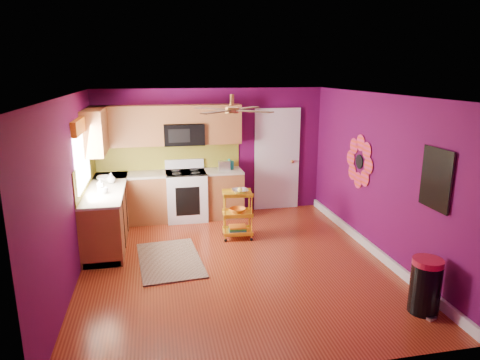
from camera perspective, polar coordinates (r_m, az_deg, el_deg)
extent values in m
plane|color=maroon|center=(6.59, -0.66, -11.01)|extent=(5.00, 5.00, 0.00)
cube|color=#540942|center=(8.57, -3.82, 3.75)|extent=(4.50, 0.04, 2.50)
cube|color=#540942|center=(3.86, 6.34, -9.77)|extent=(4.50, 0.04, 2.50)
cube|color=#540942|center=(6.16, -21.72, -1.47)|extent=(0.04, 5.00, 2.50)
cube|color=#540942|center=(6.92, 17.92, 0.53)|extent=(0.04, 5.00, 2.50)
cube|color=silver|center=(5.96, -0.73, 11.26)|extent=(4.50, 5.00, 0.04)
cube|color=white|center=(7.27, 17.00, -8.55)|extent=(0.05, 4.90, 0.14)
cube|color=brown|center=(7.63, -17.24, -4.43)|extent=(0.60, 2.30, 0.90)
cube|color=brown|center=(8.40, -9.22, -2.24)|extent=(2.80, 0.60, 0.90)
cube|color=beige|center=(7.49, -17.50, -1.03)|extent=(0.63, 2.30, 0.04)
cube|color=beige|center=(8.27, -9.35, 0.88)|extent=(2.80, 0.63, 0.04)
cube|color=black|center=(7.76, -17.02, -7.23)|extent=(0.54, 2.30, 0.10)
cube|color=black|center=(8.52, -9.11, -4.82)|extent=(2.80, 0.54, 0.10)
cube|color=white|center=(8.38, -7.16, -2.13)|extent=(0.76, 0.66, 0.92)
cube|color=black|center=(8.26, -7.26, 0.96)|extent=(0.76, 0.62, 0.03)
cube|color=white|center=(8.51, -7.43, 2.15)|extent=(0.76, 0.06, 0.18)
cube|color=black|center=(8.07, -6.98, -2.84)|extent=(0.45, 0.02, 0.55)
cube|color=brown|center=(8.26, -14.81, 6.95)|extent=(1.32, 0.33, 0.75)
cube|color=brown|center=(8.35, -2.43, 7.49)|extent=(0.72, 0.33, 0.75)
cube|color=brown|center=(8.24, -7.59, 8.72)|extent=(0.76, 0.33, 0.34)
cube|color=brown|center=(7.82, -18.63, 6.29)|extent=(0.33, 1.30, 0.75)
cube|color=black|center=(8.25, -7.49, 6.07)|extent=(0.76, 0.38, 0.40)
cube|color=#686A17|center=(8.50, -9.50, 3.13)|extent=(2.80, 0.01, 0.51)
cube|color=#686A17|center=(7.47, -19.87, 0.90)|extent=(0.01, 2.30, 0.51)
cube|color=white|center=(7.10, -20.36, 3.14)|extent=(0.03, 1.20, 1.00)
cube|color=orange|center=(7.03, -20.45, 6.91)|extent=(0.08, 1.35, 0.22)
cube|color=white|center=(8.86, 4.91, 2.61)|extent=(0.85, 0.04, 2.05)
cube|color=white|center=(8.84, 4.95, 2.58)|extent=(0.95, 0.02, 2.15)
sphere|color=#BF8C3F|center=(8.91, 6.99, 2.45)|extent=(0.07, 0.07, 0.07)
cylinder|color=black|center=(7.41, 15.61, 2.36)|extent=(0.01, 0.24, 0.24)
cube|color=#1AAB9E|center=(5.70, 24.75, 0.13)|extent=(0.03, 0.52, 0.72)
cube|color=black|center=(5.70, 24.63, 0.12)|extent=(0.01, 0.56, 0.76)
cylinder|color=#BF8C3F|center=(6.16, -1.08, 10.61)|extent=(0.06, 0.06, 0.16)
cylinder|color=#BF8C3F|center=(6.17, -1.08, 9.32)|extent=(0.20, 0.20, 0.08)
cube|color=#4C2D19|center=(6.49, 0.86, 9.56)|extent=(0.47, 0.47, 0.01)
cube|color=#4C2D19|center=(6.40, -3.92, 9.46)|extent=(0.47, 0.47, 0.01)
cube|color=#4C2D19|center=(5.87, -3.21, 9.03)|extent=(0.47, 0.47, 0.01)
cube|color=#4C2D19|center=(5.97, 1.97, 9.13)|extent=(0.47, 0.47, 0.01)
cube|color=black|center=(6.75, -9.34, -10.45)|extent=(1.03, 1.56, 0.02)
cylinder|color=yellow|center=(7.20, -1.98, -5.11)|extent=(0.02, 0.02, 0.78)
cylinder|color=yellow|center=(7.24, 1.56, -4.98)|extent=(0.02, 0.02, 0.78)
cylinder|color=yellow|center=(7.49, -2.17, -4.32)|extent=(0.02, 0.02, 0.78)
cylinder|color=yellow|center=(7.54, 1.23, -4.20)|extent=(0.02, 0.02, 0.78)
sphere|color=black|center=(7.34, -1.95, -8.03)|extent=(0.05, 0.05, 0.05)
sphere|color=black|center=(7.39, 1.54, -7.88)|extent=(0.05, 0.05, 0.05)
sphere|color=black|center=(7.63, -2.14, -7.14)|extent=(0.05, 0.05, 0.05)
sphere|color=black|center=(7.67, 1.22, -7.01)|extent=(0.05, 0.05, 0.05)
cube|color=yellow|center=(7.25, -0.34, -1.89)|extent=(0.53, 0.41, 0.03)
cube|color=yellow|center=(7.36, -0.34, -4.54)|extent=(0.53, 0.41, 0.03)
cube|color=yellow|center=(7.47, -0.33, -6.93)|extent=(0.53, 0.41, 0.03)
imported|color=beige|center=(7.24, 0.02, -1.51)|extent=(0.30, 0.30, 0.07)
sphere|color=yellow|center=(7.24, 0.02, -1.35)|extent=(0.09, 0.09, 0.09)
imported|color=orange|center=(7.34, -0.34, -4.12)|extent=(0.31, 0.31, 0.09)
cube|color=navy|center=(7.46, -0.33, -6.70)|extent=(0.31, 0.24, 0.04)
cube|color=#267233|center=(7.45, -0.33, -6.45)|extent=(0.31, 0.24, 0.03)
cube|color=orange|center=(7.44, -0.33, -6.24)|extent=(0.31, 0.24, 0.03)
cylinder|color=black|center=(5.70, 23.44, -13.13)|extent=(0.46, 0.46, 0.61)
cylinder|color=#B81A35|center=(5.56, 23.79, -9.98)|extent=(0.36, 0.36, 0.07)
cube|color=beige|center=(5.71, 24.19, -16.48)|extent=(0.14, 0.10, 0.03)
cylinder|color=#139080|center=(8.42, -1.44, 1.99)|extent=(0.18, 0.18, 0.16)
sphere|color=#139080|center=(8.40, -1.44, 2.66)|extent=(0.06, 0.06, 0.06)
cube|color=beige|center=(8.34, -2.12, 1.93)|extent=(0.22, 0.15, 0.18)
imported|color=#EA3F72|center=(7.23, -18.14, -0.61)|extent=(0.09, 0.10, 0.21)
imported|color=white|center=(7.69, -16.81, 0.26)|extent=(0.14, 0.14, 0.18)
imported|color=white|center=(7.93, -17.57, 0.20)|extent=(0.29, 0.29, 0.07)
imported|color=white|center=(7.08, -17.65, -1.35)|extent=(0.12, 0.12, 0.09)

